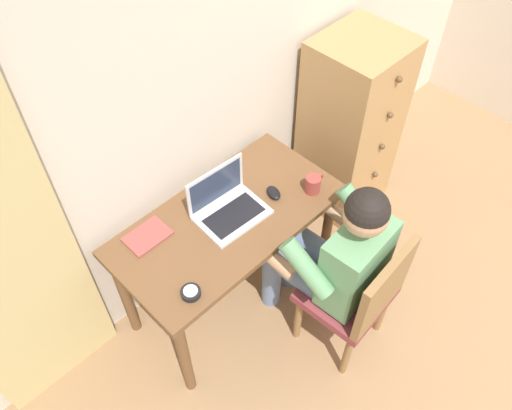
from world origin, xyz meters
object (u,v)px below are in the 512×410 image
at_px(dresser, 350,127).
at_px(desk_clock, 191,293).
at_px(computer_mouse, 274,193).
at_px(coffee_mug, 313,184).
at_px(chair, 359,295).
at_px(person_seated, 334,254).
at_px(notebook_pad, 147,236).
at_px(laptop, 227,205).
at_px(desk, 228,232).

bearing_deg(dresser, desk_clock, -169.41).
bearing_deg(computer_mouse, coffee_mug, -15.87).
xyz_separation_m(chair, person_seated, (-0.01, 0.18, 0.18)).
bearing_deg(desk_clock, dresser, 10.59).
xyz_separation_m(chair, notebook_pad, (-0.62, 0.85, 0.27)).
relative_size(person_seated, notebook_pad, 5.62).
bearing_deg(laptop, person_seated, -66.10).
relative_size(person_seated, coffee_mug, 9.83).
relative_size(desk, laptop, 3.34).
height_order(laptop, computer_mouse, laptop).
bearing_deg(dresser, desk, -175.90).
bearing_deg(laptop, notebook_pad, 157.79).
bearing_deg(coffee_mug, chair, -109.52).
distance_m(person_seated, coffee_mug, 0.38).
distance_m(desk_clock, notebook_pad, 0.39).
bearing_deg(coffee_mug, person_seated, -120.92).
xyz_separation_m(desk, chair, (0.27, -0.66, -0.15)).
height_order(person_seated, computer_mouse, person_seated).
bearing_deg(person_seated, desk, 117.92).
distance_m(desk_clock, coffee_mug, 0.85).
bearing_deg(notebook_pad, computer_mouse, -20.97).
xyz_separation_m(dresser, desk_clock, (-1.51, -0.28, 0.15)).
bearing_deg(coffee_mug, computer_mouse, 144.05).
height_order(laptop, desk_clock, laptop).
distance_m(person_seated, laptop, 0.58).
bearing_deg(chair, computer_mouse, 89.33).
bearing_deg(desk_clock, desk, 26.47).
distance_m(person_seated, computer_mouse, 0.44).
xyz_separation_m(dresser, chair, (-0.84, -0.74, -0.13)).
xyz_separation_m(chair, coffee_mug, (0.17, 0.49, 0.31)).
bearing_deg(laptop, desk_clock, -151.63).
xyz_separation_m(computer_mouse, coffee_mug, (0.17, -0.12, 0.03)).
relative_size(laptop, coffee_mug, 2.95).
bearing_deg(person_seated, dresser, 33.48).
height_order(desk, desk_clock, desk_clock).
bearing_deg(desk_clock, chair, -34.26).
height_order(person_seated, desk_clock, person_seated).
distance_m(desk, computer_mouse, 0.31).
relative_size(desk, desk_clock, 13.14).
height_order(dresser, computer_mouse, dresser).
relative_size(desk, notebook_pad, 5.63).
bearing_deg(person_seated, notebook_pad, 132.22).
height_order(desk, dresser, dresser).
bearing_deg(desk, computer_mouse, -11.39).
bearing_deg(desk_clock, laptop, 28.37).
relative_size(dresser, computer_mouse, 12.07).
bearing_deg(notebook_pad, dresser, -4.03).
relative_size(dresser, notebook_pad, 5.75).
bearing_deg(computer_mouse, person_seated, -72.29).
bearing_deg(desk_clock, person_seated, -22.73).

